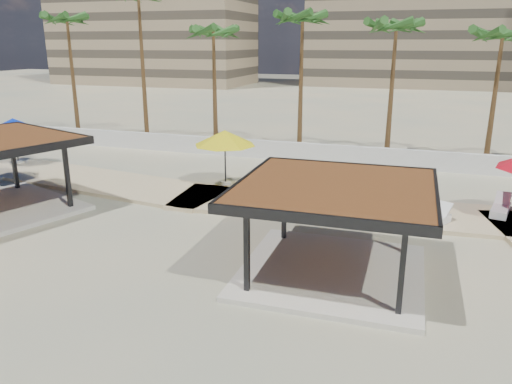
% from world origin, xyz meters
% --- Properties ---
extents(ground, '(200.00, 200.00, 0.00)m').
position_xyz_m(ground, '(0.00, 0.00, 0.00)').
color(ground, '#CAB185').
rests_on(ground, ground).
extents(promenade, '(44.45, 7.97, 0.24)m').
position_xyz_m(promenade, '(2.00, 7.67, 0.06)').
color(promenade, '#C6B284').
rests_on(promenade, ground).
extents(boundary_wall, '(56.00, 0.30, 1.20)m').
position_xyz_m(boundary_wall, '(0.00, 16.00, 0.60)').
color(boundary_wall, silver).
rests_on(boundary_wall, ground).
extents(pavilion_central, '(6.24, 6.24, 3.11)m').
position_xyz_m(pavilion_central, '(2.66, 0.43, 1.86)').
color(pavilion_central, beige).
rests_on(pavilion_central, ground).
extents(umbrella_a, '(3.91, 3.91, 2.77)m').
position_xyz_m(umbrella_a, '(-18.50, 9.20, 2.56)').
color(umbrella_a, beige).
rests_on(umbrella_a, promenade).
extents(umbrella_b, '(3.55, 3.55, 2.86)m').
position_xyz_m(umbrella_b, '(-4.52, 8.86, 2.64)').
color(umbrella_b, beige).
rests_on(umbrella_b, promenade).
extents(lounger_a, '(0.87, 2.11, 0.78)m').
position_xyz_m(lounger_a, '(-2.50, 7.70, 0.37)').
color(lounger_a, silver).
rests_on(lounger_a, promenade).
extents(lounger_b, '(1.53, 2.14, 0.78)m').
position_xyz_m(lounger_b, '(5.85, 5.84, 0.37)').
color(lounger_b, silver).
rests_on(lounger_b, promenade).
extents(lounger_c, '(1.05, 2.08, 0.75)m').
position_xyz_m(lounger_c, '(8.64, 8.33, 0.36)').
color(lounger_c, silver).
rests_on(lounger_c, promenade).
extents(palm_a, '(3.00, 3.00, 9.85)m').
position_xyz_m(palm_a, '(-21.00, 18.30, 8.65)').
color(palm_a, brown).
rests_on(palm_a, ground).
extents(palm_b, '(3.00, 3.00, 11.37)m').
position_xyz_m(palm_b, '(-15.00, 18.70, 10.07)').
color(palm_b, brown).
rests_on(palm_b, ground).
extents(palm_c, '(3.00, 3.00, 8.83)m').
position_xyz_m(palm_c, '(-9.00, 18.10, 7.70)').
color(palm_c, brown).
rests_on(palm_c, ground).
extents(palm_d, '(3.00, 3.00, 9.71)m').
position_xyz_m(palm_d, '(-3.00, 18.90, 8.52)').
color(palm_d, brown).
rests_on(palm_d, ground).
extents(palm_e, '(3.00, 3.00, 9.13)m').
position_xyz_m(palm_e, '(3.00, 18.40, 7.97)').
color(palm_e, brown).
rests_on(palm_e, ground).
extents(palm_f, '(3.00, 3.00, 8.62)m').
position_xyz_m(palm_f, '(9.00, 18.60, 7.50)').
color(palm_f, brown).
rests_on(palm_f, ground).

